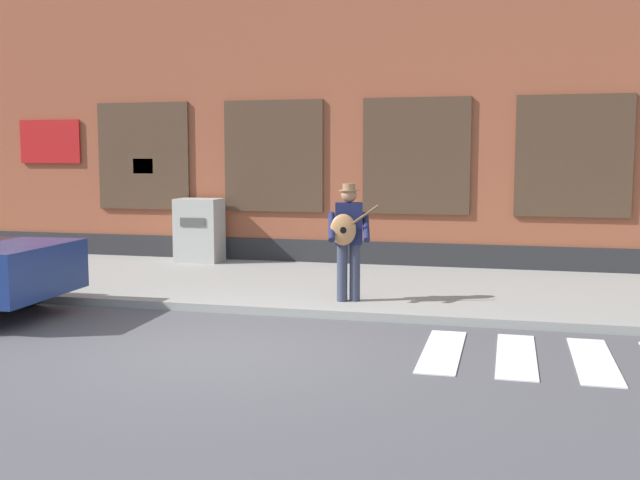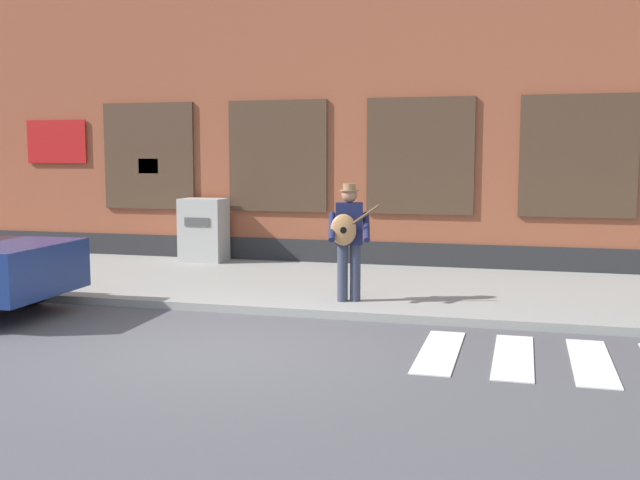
{
  "view_description": "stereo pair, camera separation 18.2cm",
  "coord_description": "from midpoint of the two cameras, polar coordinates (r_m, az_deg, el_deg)",
  "views": [
    {
      "loc": [
        3.09,
        -7.66,
        2.16
      ],
      "look_at": [
        0.59,
        2.16,
        1.03
      ],
      "focal_mm": 42.0,
      "sensor_mm": 36.0,
      "label": 1
    },
    {
      "loc": [
        3.27,
        -7.61,
        2.16
      ],
      "look_at": [
        0.59,
        2.16,
        1.03
      ],
      "focal_mm": 42.0,
      "sensor_mm": 36.0,
      "label": 2
    }
  ],
  "objects": [
    {
      "name": "busker",
      "position": [
        10.5,
        1.64,
        0.37
      ],
      "size": [
        0.77,
        0.63,
        1.67
      ],
      "color": "#33384C",
      "rests_on": "sidewalk"
    },
    {
      "name": "ground_plane",
      "position": [
        8.55,
        -8.15,
        -8.32
      ],
      "size": [
        160.0,
        160.0,
        0.0
      ],
      "primitive_type": "plane",
      "color": "#4C4C51"
    },
    {
      "name": "building_backdrop",
      "position": [
        16.32,
        3.03,
        12.65
      ],
      "size": [
        28.0,
        4.06,
        7.89
      ],
      "color": "brown",
      "rests_on": "ground"
    },
    {
      "name": "utility_box",
      "position": [
        14.79,
        -9.52,
        0.75
      ],
      "size": [
        0.85,
        0.64,
        1.23
      ],
      "color": "#ADADA8",
      "rests_on": "sidewalk"
    },
    {
      "name": "sidewalk",
      "position": [
        12.31,
        -0.91,
        -3.45
      ],
      "size": [
        28.0,
        4.42,
        0.11
      ],
      "color": "gray",
      "rests_on": "ground"
    }
  ]
}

